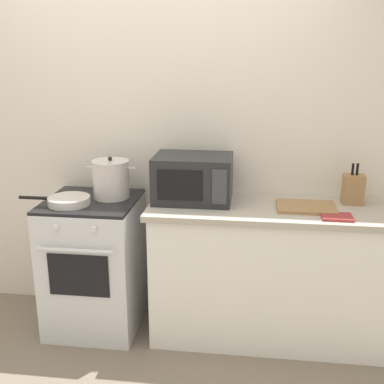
{
  "coord_description": "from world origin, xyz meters",
  "views": [
    {
      "loc": [
        0.7,
        -2.31,
        1.88
      ],
      "look_at": [
        0.33,
        0.6,
        1.0
      ],
      "focal_mm": 45.0,
      "sensor_mm": 36.0,
      "label": 1
    }
  ],
  "objects": [
    {
      "name": "frying_pan",
      "position": [
        -0.46,
        0.49,
        0.95
      ],
      "size": [
        0.47,
        0.27,
        0.05
      ],
      "color": "beige",
      "rests_on": "stove"
    },
    {
      "name": "back_wall",
      "position": [
        0.3,
        0.97,
        1.25
      ],
      "size": [
        4.4,
        0.1,
        2.5
      ],
      "primitive_type": "cube",
      "color": "silver",
      "rests_on": "ground_plane"
    },
    {
      "name": "lower_cabinet_right",
      "position": [
        0.9,
        0.62,
        0.44
      ],
      "size": [
        1.64,
        0.56,
        0.88
      ],
      "primitive_type": "cube",
      "color": "white",
      "rests_on": "ground_plane"
    },
    {
      "name": "ground_plane",
      "position": [
        0.0,
        0.0,
        0.0
      ],
      "size": [
        10.0,
        10.0,
        0.0
      ],
      "primitive_type": "plane",
      "color": "#7A6B5B"
    },
    {
      "name": "oven_mitt",
      "position": [
        1.2,
        0.44,
        0.93
      ],
      "size": [
        0.18,
        0.14,
        0.02
      ],
      "primitive_type": "cube",
      "color": "#993333",
      "rests_on": "countertop_right"
    },
    {
      "name": "stock_pot",
      "position": [
        -0.23,
        0.67,
        1.05
      ],
      "size": [
        0.33,
        0.25,
        0.28
      ],
      "color": "beige",
      "rests_on": "stove"
    },
    {
      "name": "stove",
      "position": [
        -0.35,
        0.6,
        0.46
      ],
      "size": [
        0.6,
        0.64,
        0.92
      ],
      "color": "silver",
      "rests_on": "ground_plane"
    },
    {
      "name": "countertop_right",
      "position": [
        0.9,
        0.62,
        0.9
      ],
      "size": [
        1.7,
        0.6,
        0.04
      ],
      "primitive_type": "cube",
      "color": "#ADA393",
      "rests_on": "lower_cabinet_right"
    },
    {
      "name": "microwave",
      "position": [
        0.32,
        0.68,
        1.07
      ],
      "size": [
        0.5,
        0.37,
        0.3
      ],
      "color": "#232326",
      "rests_on": "countertop_right"
    },
    {
      "name": "cutting_board",
      "position": [
        1.04,
        0.6,
        0.93
      ],
      "size": [
        0.36,
        0.26,
        0.02
      ],
      "primitive_type": "cube",
      "color": "#997047",
      "rests_on": "countertop_right"
    },
    {
      "name": "knife_block",
      "position": [
        1.35,
        0.74,
        1.02
      ],
      "size": [
        0.13,
        0.1,
        0.27
      ],
      "color": "#997047",
      "rests_on": "countertop_right"
    }
  ]
}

